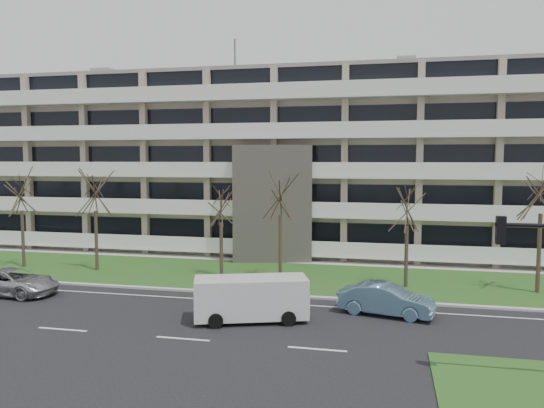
# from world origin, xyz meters

# --- Properties ---
(ground) EXTENTS (160.00, 160.00, 0.00)m
(ground) POSITION_xyz_m (0.00, 0.00, 0.00)
(ground) COLOR black
(ground) RESTS_ON ground
(grass_verge) EXTENTS (90.00, 10.00, 0.06)m
(grass_verge) POSITION_xyz_m (0.00, 13.00, 0.03)
(grass_verge) COLOR #2A551C
(grass_verge) RESTS_ON ground
(curb) EXTENTS (90.00, 0.35, 0.12)m
(curb) POSITION_xyz_m (0.00, 8.00, 0.06)
(curb) COLOR #B2B2AD
(curb) RESTS_ON ground
(sidewalk) EXTENTS (90.00, 2.00, 0.08)m
(sidewalk) POSITION_xyz_m (0.00, 18.50, 0.04)
(sidewalk) COLOR #B2B2AD
(sidewalk) RESTS_ON ground
(grass_median) EXTENTS (7.00, 5.00, 0.06)m
(grass_median) POSITION_xyz_m (14.00, -2.00, 0.03)
(grass_median) COLOR #2A551C
(grass_median) RESTS_ON ground
(lane_edge_line) EXTENTS (90.00, 0.12, 0.01)m
(lane_edge_line) POSITION_xyz_m (0.00, 6.50, 0.01)
(lane_edge_line) COLOR white
(lane_edge_line) RESTS_ON ground
(apartment_building) EXTENTS (60.50, 15.10, 18.75)m
(apartment_building) POSITION_xyz_m (-0.01, 25.32, 7.61)
(apartment_building) COLOR tan
(apartment_building) RESTS_ON ground
(silver_pickup) EXTENTS (5.58, 2.76, 1.52)m
(silver_pickup) POSITION_xyz_m (-12.64, 5.05, 0.76)
(silver_pickup) COLOR #ACAEB3
(silver_pickup) RESTS_ON ground
(blue_sedan) EXTENTS (5.09, 2.73, 1.59)m
(blue_sedan) POSITION_xyz_m (8.78, 5.66, 0.80)
(blue_sedan) COLOR #6998B6
(blue_sedan) RESTS_ON ground
(white_van) EXTENTS (5.88, 3.68, 2.14)m
(white_van) POSITION_xyz_m (2.35, 3.26, 1.28)
(white_van) COLOR silver
(white_van) RESTS_ON ground
(tree_1) EXTENTS (3.74, 3.74, 7.48)m
(tree_1) POSITION_xyz_m (-17.28, 12.05, 5.82)
(tree_1) COLOR #382B21
(tree_1) RESTS_ON ground
(tree_2) EXTENTS (3.84, 3.84, 7.67)m
(tree_2) POSITION_xyz_m (-11.40, 12.15, 5.96)
(tree_2) COLOR #382B21
(tree_2) RESTS_ON ground
(tree_3) EXTENTS (3.29, 3.29, 6.57)m
(tree_3) POSITION_xyz_m (-2.16, 12.27, 5.11)
(tree_3) COLOR #382B21
(tree_3) RESTS_ON ground
(tree_4) EXTENTS (3.82, 3.82, 7.63)m
(tree_4) POSITION_xyz_m (1.85, 12.56, 5.93)
(tree_4) COLOR #382B21
(tree_4) RESTS_ON ground
(tree_5) EXTENTS (3.42, 3.42, 6.83)m
(tree_5) POSITION_xyz_m (9.95, 11.77, 5.31)
(tree_5) COLOR #382B21
(tree_5) RESTS_ON ground
(tree_6) EXTENTS (4.24, 4.24, 8.49)m
(tree_6) POSITION_xyz_m (17.54, 12.01, 6.60)
(tree_6) COLOR #382B21
(tree_6) RESTS_ON ground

